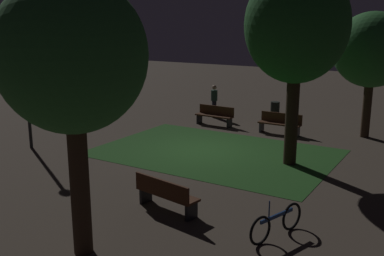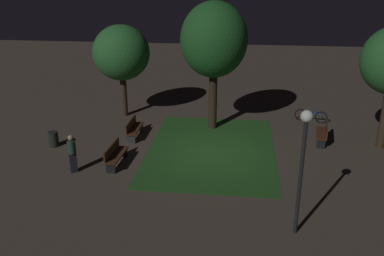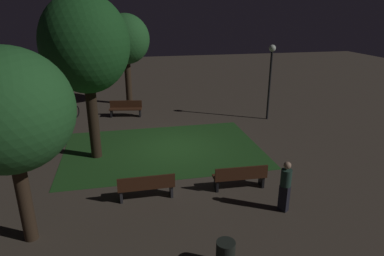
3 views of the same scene
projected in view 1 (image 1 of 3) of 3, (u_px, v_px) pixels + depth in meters
ground_plane at (201, 151)px, 16.60m from camera, size 60.00×60.00×0.00m
grass_lawn at (214, 152)px, 16.36m from camera, size 8.38×5.71×0.01m
bench_by_lamp at (280, 123)px, 18.97m from camera, size 1.80×0.48×0.88m
bench_path_side at (215, 115)px, 20.56m from camera, size 1.82×0.54×0.88m
bench_corner at (165, 193)px, 11.20m from camera, size 1.86×0.78×0.88m
tree_tall_center at (72, 58)px, 8.40m from camera, size 2.88×2.88×5.55m
tree_lawn_side at (297, 26)px, 14.03m from camera, size 3.28×3.28×6.40m
tree_near_wall at (372, 50)px, 17.75m from camera, size 3.06×3.06×5.05m
lamp_post_plaza_east at (25, 74)px, 16.31m from camera, size 0.36×0.36×4.03m
trash_bin at (275, 109)px, 22.63m from camera, size 0.45×0.45×0.71m
bicycle at (276, 223)px, 9.88m from camera, size 0.59×1.68×0.93m
pedestrian at (214, 100)px, 22.14m from camera, size 0.32×0.34×1.61m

